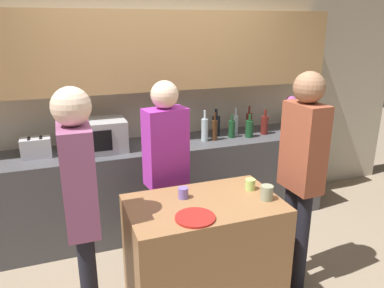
% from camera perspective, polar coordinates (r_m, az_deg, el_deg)
% --- Properties ---
extents(back_wall, '(6.40, 0.40, 2.70)m').
position_cam_1_polar(back_wall, '(3.92, -5.96, 9.87)').
color(back_wall, beige).
rests_on(back_wall, ground_plane).
extents(back_counter, '(3.60, 0.62, 0.92)m').
position_cam_1_polar(back_counter, '(3.96, -4.49, -6.29)').
color(back_counter, '#4C4C51').
rests_on(back_counter, ground_plane).
extents(kitchen_island, '(1.07, 0.65, 0.89)m').
position_cam_1_polar(kitchen_island, '(2.86, 1.79, -16.88)').
color(kitchen_island, '#996B42').
rests_on(kitchen_island, ground_plane).
extents(microwave, '(0.52, 0.39, 0.30)m').
position_cam_1_polar(microwave, '(3.66, -14.17, 1.28)').
color(microwave, '#B7BABC').
rests_on(microwave, back_counter).
extents(toaster, '(0.26, 0.16, 0.18)m').
position_cam_1_polar(toaster, '(3.67, -22.67, -0.51)').
color(toaster, silver).
rests_on(toaster, back_counter).
extents(potted_plant, '(0.14, 0.14, 0.40)m').
position_cam_1_polar(potted_plant, '(4.38, 14.72, 4.59)').
color(potted_plant, silver).
rests_on(potted_plant, back_counter).
extents(bottle_0, '(0.07, 0.07, 0.32)m').
position_cam_1_polar(bottle_0, '(3.85, 1.95, 2.25)').
color(bottle_0, silver).
rests_on(bottle_0, back_counter).
extents(bottle_1, '(0.06, 0.06, 0.29)m').
position_cam_1_polar(bottle_1, '(3.89, 3.48, 2.18)').
color(bottle_1, '#472814').
rests_on(bottle_1, back_counter).
extents(bottle_2, '(0.09, 0.09, 0.29)m').
position_cam_1_polar(bottle_2, '(4.07, 3.68, 2.89)').
color(bottle_2, black).
rests_on(bottle_2, back_counter).
extents(bottle_3, '(0.07, 0.07, 0.25)m').
position_cam_1_polar(bottle_3, '(4.00, 6.07, 2.35)').
color(bottle_3, '#194723').
rests_on(bottle_3, back_counter).
extents(bottle_4, '(0.07, 0.07, 0.29)m').
position_cam_1_polar(bottle_4, '(4.14, 6.60, 3.07)').
color(bottle_4, silver).
rests_on(bottle_4, back_counter).
extents(bottle_5, '(0.09, 0.09, 0.25)m').
position_cam_1_polar(bottle_5, '(4.04, 8.74, 2.37)').
color(bottle_5, '#194723').
rests_on(bottle_5, back_counter).
extents(bottle_6, '(0.07, 0.07, 0.29)m').
position_cam_1_polar(bottle_6, '(4.24, 8.65, 3.34)').
color(bottle_6, maroon).
rests_on(bottle_6, back_counter).
extents(bottle_7, '(0.08, 0.08, 0.28)m').
position_cam_1_polar(bottle_7, '(4.17, 11.00, 2.90)').
color(bottle_7, maroon).
rests_on(bottle_7, back_counter).
extents(plate_on_island, '(0.26, 0.26, 0.01)m').
position_cam_1_polar(plate_on_island, '(2.42, 0.48, -11.15)').
color(plate_on_island, red).
rests_on(plate_on_island, kitchen_island).
extents(cup_0, '(0.07, 0.07, 0.08)m').
position_cam_1_polar(cup_0, '(2.67, -1.34, -7.46)').
color(cup_0, '#7C68C8').
rests_on(cup_0, kitchen_island).
extents(cup_1, '(0.08, 0.08, 0.08)m').
position_cam_1_polar(cup_1, '(2.84, 8.85, -6.10)').
color(cup_1, '#BCE272').
rests_on(cup_1, kitchen_island).
extents(cup_2, '(0.09, 0.09, 0.11)m').
position_cam_1_polar(cup_2, '(2.69, 11.33, -7.29)').
color(cup_2, '#98A081').
rests_on(cup_2, kitchen_island).
extents(person_left, '(0.37, 0.25, 1.66)m').
position_cam_1_polar(person_left, '(3.07, -3.97, -2.89)').
color(person_left, black).
rests_on(person_left, ground_plane).
extents(person_center, '(0.23, 0.35, 1.76)m').
position_cam_1_polar(person_center, '(2.97, 16.41, -2.94)').
color(person_center, black).
rests_on(person_center, ground_plane).
extents(person_right, '(0.23, 0.34, 1.74)m').
position_cam_1_polar(person_right, '(2.41, -16.64, -8.15)').
color(person_right, black).
rests_on(person_right, ground_plane).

